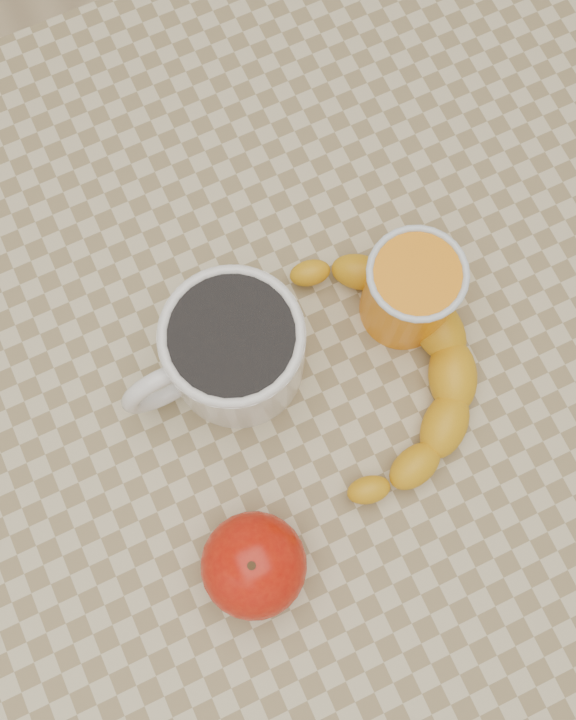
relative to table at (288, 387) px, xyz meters
name	(u,v)px	position (x,y,z in m)	size (l,w,h in m)	color
ground	(288,465)	(0.00, 0.00, -0.66)	(3.00, 3.00, 0.00)	tan
table	(288,387)	(0.00, 0.00, 0.00)	(0.80, 0.80, 0.75)	tan
coffee_mug	(231,350)	(-0.04, 0.02, 0.14)	(0.16, 0.12, 0.09)	white
orange_juice_glass	(410,291)	(0.11, 0.00, 0.13)	(0.08, 0.08, 0.09)	orange
apple	(254,565)	(-0.09, -0.14, 0.12)	(0.11, 0.11, 0.07)	#A50C05
banana	(386,373)	(0.07, -0.04, 0.11)	(0.25, 0.30, 0.04)	gold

